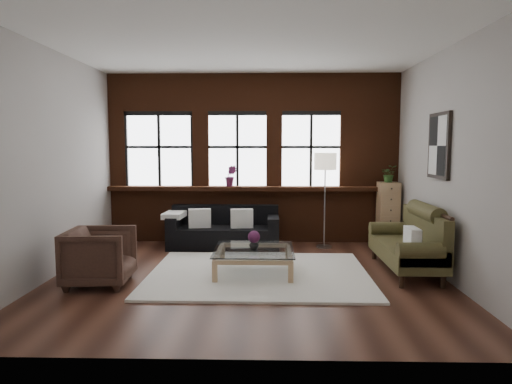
{
  "coord_description": "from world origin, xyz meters",
  "views": [
    {
      "loc": [
        0.27,
        -6.28,
        1.85
      ],
      "look_at": [
        0.1,
        0.6,
        1.15
      ],
      "focal_mm": 32.0,
      "sensor_mm": 36.0,
      "label": 1
    }
  ],
  "objects_px": {
    "coffee_table": "(254,262)",
    "vase": "(254,244)",
    "armchair": "(100,257)",
    "drawer_chest": "(388,214)",
    "vintage_settee": "(406,240)",
    "floor_lamp": "(325,196)",
    "dark_sofa": "(224,228)"
  },
  "relations": [
    {
      "from": "dark_sofa",
      "to": "drawer_chest",
      "type": "height_order",
      "value": "drawer_chest"
    },
    {
      "from": "floor_lamp",
      "to": "drawer_chest",
      "type": "bearing_deg",
      "value": 10.0
    },
    {
      "from": "vase",
      "to": "armchair",
      "type": "bearing_deg",
      "value": -164.53
    },
    {
      "from": "vintage_settee",
      "to": "drawer_chest",
      "type": "distance_m",
      "value": 1.82
    },
    {
      "from": "coffee_table",
      "to": "drawer_chest",
      "type": "height_order",
      "value": "drawer_chest"
    },
    {
      "from": "dark_sofa",
      "to": "vase",
      "type": "xyz_separation_m",
      "value": [
        0.6,
        -1.73,
        0.08
      ]
    },
    {
      "from": "dark_sofa",
      "to": "vase",
      "type": "bearing_deg",
      "value": -70.95
    },
    {
      "from": "vase",
      "to": "floor_lamp",
      "type": "relative_size",
      "value": 0.08
    },
    {
      "from": "armchair",
      "to": "drawer_chest",
      "type": "height_order",
      "value": "drawer_chest"
    },
    {
      "from": "vintage_settee",
      "to": "vase",
      "type": "bearing_deg",
      "value": -175.78
    },
    {
      "from": "vintage_settee",
      "to": "floor_lamp",
      "type": "bearing_deg",
      "value": 121.79
    },
    {
      "from": "armchair",
      "to": "vase",
      "type": "bearing_deg",
      "value": -77.81
    },
    {
      "from": "vintage_settee",
      "to": "floor_lamp",
      "type": "relative_size",
      "value": 0.96
    },
    {
      "from": "dark_sofa",
      "to": "vintage_settee",
      "type": "height_order",
      "value": "vintage_settee"
    },
    {
      "from": "armchair",
      "to": "floor_lamp",
      "type": "height_order",
      "value": "floor_lamp"
    },
    {
      "from": "armchair",
      "to": "coffee_table",
      "type": "height_order",
      "value": "armchair"
    },
    {
      "from": "armchair",
      "to": "floor_lamp",
      "type": "bearing_deg",
      "value": -57.87
    },
    {
      "from": "dark_sofa",
      "to": "floor_lamp",
      "type": "relative_size",
      "value": 1.07
    },
    {
      "from": "coffee_table",
      "to": "drawer_chest",
      "type": "xyz_separation_m",
      "value": [
        2.43,
        1.97,
        0.41
      ]
    },
    {
      "from": "dark_sofa",
      "to": "armchair",
      "type": "distance_m",
      "value": 2.71
    },
    {
      "from": "vintage_settee",
      "to": "vase",
      "type": "height_order",
      "value": "vintage_settee"
    },
    {
      "from": "dark_sofa",
      "to": "vintage_settee",
      "type": "xyz_separation_m",
      "value": [
        2.82,
        -1.57,
        0.12
      ]
    },
    {
      "from": "vintage_settee",
      "to": "armchair",
      "type": "relative_size",
      "value": 2.13
    },
    {
      "from": "vintage_settee",
      "to": "floor_lamp",
      "type": "height_order",
      "value": "floor_lamp"
    },
    {
      "from": "drawer_chest",
      "to": "floor_lamp",
      "type": "height_order",
      "value": "floor_lamp"
    },
    {
      "from": "dark_sofa",
      "to": "drawer_chest",
      "type": "relative_size",
      "value": 1.69
    },
    {
      "from": "drawer_chest",
      "to": "armchair",
      "type": "bearing_deg",
      "value": -150.43
    },
    {
      "from": "drawer_chest",
      "to": "vase",
      "type": "bearing_deg",
      "value": -140.96
    },
    {
      "from": "coffee_table",
      "to": "vase",
      "type": "distance_m",
      "value": 0.26
    },
    {
      "from": "armchair",
      "to": "coffee_table",
      "type": "distance_m",
      "value": 2.12
    },
    {
      "from": "armchair",
      "to": "vase",
      "type": "height_order",
      "value": "armchair"
    },
    {
      "from": "vintage_settee",
      "to": "vase",
      "type": "relative_size",
      "value": 12.65
    }
  ]
}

